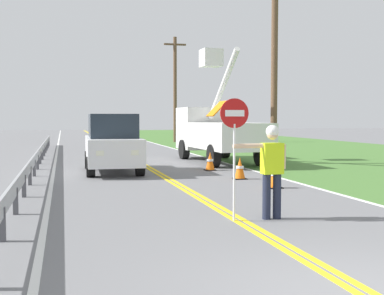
{
  "coord_description": "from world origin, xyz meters",
  "views": [
    {
      "loc": [
        -3.25,
        -4.49,
        1.96
      ],
      "look_at": [
        -0.03,
        7.89,
        1.2
      ],
      "focal_mm": 46.54,
      "sensor_mm": 36.0,
      "label": 1
    }
  ],
  "objects_px": {
    "utility_pole_near": "(274,57)",
    "traffic_cone_mid": "(240,169)",
    "traffic_cone_tail": "(210,161)",
    "utility_bucket_truck": "(217,130)",
    "traffic_cone_lead": "(274,176)",
    "stop_sign_paddle": "(234,131)",
    "utility_pole_mid": "(175,88)",
    "flagger_worker": "(272,165)",
    "oncoming_suv_nearest": "(112,143)"
  },
  "relations": [
    {
      "from": "utility_pole_near",
      "to": "traffic_cone_mid",
      "type": "bearing_deg",
      "value": -124.49
    },
    {
      "from": "traffic_cone_mid",
      "to": "traffic_cone_tail",
      "type": "relative_size",
      "value": 1.0
    },
    {
      "from": "utility_bucket_truck",
      "to": "traffic_cone_lead",
      "type": "bearing_deg",
      "value": -96.53
    },
    {
      "from": "stop_sign_paddle",
      "to": "utility_pole_near",
      "type": "distance_m",
      "value": 12.57
    },
    {
      "from": "utility_pole_mid",
      "to": "utility_bucket_truck",
      "type": "bearing_deg",
      "value": -96.76
    },
    {
      "from": "flagger_worker",
      "to": "oncoming_suv_nearest",
      "type": "bearing_deg",
      "value": 103.19
    },
    {
      "from": "flagger_worker",
      "to": "utility_pole_mid",
      "type": "height_order",
      "value": "utility_pole_mid"
    },
    {
      "from": "stop_sign_paddle",
      "to": "flagger_worker",
      "type": "bearing_deg",
      "value": 1.06
    },
    {
      "from": "utility_pole_near",
      "to": "traffic_cone_tail",
      "type": "height_order",
      "value": "utility_pole_near"
    },
    {
      "from": "stop_sign_paddle",
      "to": "traffic_cone_mid",
      "type": "distance_m",
      "value": 6.69
    },
    {
      "from": "traffic_cone_mid",
      "to": "stop_sign_paddle",
      "type": "bearing_deg",
      "value": -111.04
    },
    {
      "from": "flagger_worker",
      "to": "utility_pole_mid",
      "type": "bearing_deg",
      "value": 80.82
    },
    {
      "from": "flagger_worker",
      "to": "stop_sign_paddle",
      "type": "xyz_separation_m",
      "value": [
        -0.77,
        -0.01,
        0.66
      ]
    },
    {
      "from": "traffic_cone_tail",
      "to": "traffic_cone_mid",
      "type": "bearing_deg",
      "value": -86.43
    },
    {
      "from": "utility_pole_mid",
      "to": "utility_pole_near",
      "type": "bearing_deg",
      "value": -90.24
    },
    {
      "from": "stop_sign_paddle",
      "to": "traffic_cone_mid",
      "type": "height_order",
      "value": "stop_sign_paddle"
    },
    {
      "from": "traffic_cone_lead",
      "to": "stop_sign_paddle",
      "type": "bearing_deg",
      "value": -123.26
    },
    {
      "from": "utility_bucket_truck",
      "to": "utility_pole_mid",
      "type": "xyz_separation_m",
      "value": [
        2.14,
        18.08,
        3.02
      ]
    },
    {
      "from": "utility_pole_near",
      "to": "utility_bucket_truck",
      "type": "bearing_deg",
      "value": 141.83
    },
    {
      "from": "utility_bucket_truck",
      "to": "traffic_cone_lead",
      "type": "distance_m",
      "value": 8.67
    },
    {
      "from": "flagger_worker",
      "to": "utility_bucket_truck",
      "type": "relative_size",
      "value": 0.27
    },
    {
      "from": "utility_bucket_truck",
      "to": "oncoming_suv_nearest",
      "type": "height_order",
      "value": "utility_bucket_truck"
    },
    {
      "from": "oncoming_suv_nearest",
      "to": "traffic_cone_tail",
      "type": "xyz_separation_m",
      "value": [
        3.58,
        -0.39,
        -0.72
      ]
    },
    {
      "from": "utility_pole_near",
      "to": "stop_sign_paddle",
      "type": "bearing_deg",
      "value": -117.35
    },
    {
      "from": "stop_sign_paddle",
      "to": "utility_pole_near",
      "type": "relative_size",
      "value": 0.27
    },
    {
      "from": "utility_pole_mid",
      "to": "traffic_cone_mid",
      "type": "xyz_separation_m",
      "value": [
        -3.36,
        -24.46,
        -4.08
      ]
    },
    {
      "from": "utility_pole_near",
      "to": "traffic_cone_lead",
      "type": "xyz_separation_m",
      "value": [
        -3.04,
        -6.93,
        -4.22
      ]
    },
    {
      "from": "stop_sign_paddle",
      "to": "utility_pole_mid",
      "type": "distance_m",
      "value": 31.22
    },
    {
      "from": "traffic_cone_lead",
      "to": "oncoming_suv_nearest",
      "type": "bearing_deg",
      "value": 126.85
    },
    {
      "from": "stop_sign_paddle",
      "to": "utility_pole_near",
      "type": "xyz_separation_m",
      "value": [
        5.63,
        10.88,
        2.84
      ]
    },
    {
      "from": "flagger_worker",
      "to": "utility_pole_near",
      "type": "xyz_separation_m",
      "value": [
        4.86,
        10.86,
        3.51
      ]
    },
    {
      "from": "oncoming_suv_nearest",
      "to": "utility_pole_near",
      "type": "height_order",
      "value": "utility_pole_near"
    },
    {
      "from": "flagger_worker",
      "to": "traffic_cone_tail",
      "type": "height_order",
      "value": "flagger_worker"
    },
    {
      "from": "traffic_cone_lead",
      "to": "traffic_cone_mid",
      "type": "relative_size",
      "value": 1.0
    },
    {
      "from": "utility_pole_mid",
      "to": "traffic_cone_tail",
      "type": "xyz_separation_m",
      "value": [
        -3.53,
        -21.71,
        -4.08
      ]
    },
    {
      "from": "traffic_cone_tail",
      "to": "oncoming_suv_nearest",
      "type": "bearing_deg",
      "value": 173.71
    },
    {
      "from": "utility_bucket_truck",
      "to": "traffic_cone_tail",
      "type": "relative_size",
      "value": 9.84
    },
    {
      "from": "utility_pole_mid",
      "to": "traffic_cone_lead",
      "type": "distance_m",
      "value": 27.12
    },
    {
      "from": "stop_sign_paddle",
      "to": "traffic_cone_lead",
      "type": "bearing_deg",
      "value": 56.74
    },
    {
      "from": "stop_sign_paddle",
      "to": "oncoming_suv_nearest",
      "type": "distance_m",
      "value": 9.39
    },
    {
      "from": "flagger_worker",
      "to": "traffic_cone_lead",
      "type": "relative_size",
      "value": 2.61
    },
    {
      "from": "utility_pole_near",
      "to": "utility_pole_mid",
      "type": "relative_size",
      "value": 1.03
    },
    {
      "from": "flagger_worker",
      "to": "traffic_cone_tail",
      "type": "relative_size",
      "value": 2.61
    },
    {
      "from": "utility_bucket_truck",
      "to": "traffic_cone_mid",
      "type": "height_order",
      "value": "utility_bucket_truck"
    },
    {
      "from": "utility_pole_mid",
      "to": "traffic_cone_lead",
      "type": "bearing_deg",
      "value": -96.69
    },
    {
      "from": "stop_sign_paddle",
      "to": "utility_bucket_truck",
      "type": "height_order",
      "value": "utility_bucket_truck"
    },
    {
      "from": "stop_sign_paddle",
      "to": "utility_pole_mid",
      "type": "relative_size",
      "value": 0.28
    },
    {
      "from": "flagger_worker",
      "to": "utility_pole_mid",
      "type": "relative_size",
      "value": 0.22
    },
    {
      "from": "flagger_worker",
      "to": "traffic_cone_tail",
      "type": "xyz_separation_m",
      "value": [
        1.41,
        8.85,
        -0.71
      ]
    },
    {
      "from": "utility_pole_mid",
      "to": "traffic_cone_tail",
      "type": "height_order",
      "value": "utility_pole_mid"
    }
  ]
}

